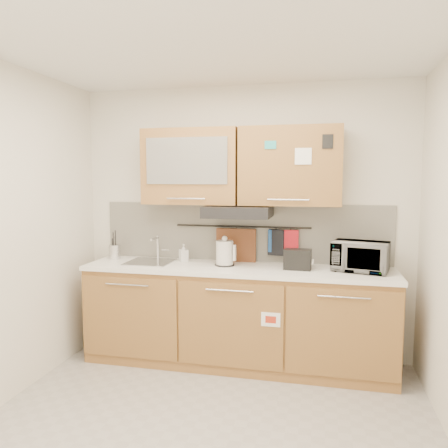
% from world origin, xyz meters
% --- Properties ---
extents(floor, '(3.20, 3.20, 0.00)m').
position_xyz_m(floor, '(0.00, 0.00, 0.00)').
color(floor, '#9E9993').
rests_on(floor, ground).
extents(ceiling, '(3.20, 3.20, 0.00)m').
position_xyz_m(ceiling, '(0.00, 0.00, 2.60)').
color(ceiling, white).
rests_on(ceiling, wall_back).
extents(wall_back, '(3.20, 0.00, 3.20)m').
position_xyz_m(wall_back, '(0.00, 1.50, 1.30)').
color(wall_back, silver).
rests_on(wall_back, ground).
extents(base_cabinet, '(2.80, 0.64, 0.88)m').
position_xyz_m(base_cabinet, '(0.00, 1.19, 0.41)').
color(base_cabinet, '#A9763C').
rests_on(base_cabinet, floor).
extents(countertop, '(2.82, 0.62, 0.04)m').
position_xyz_m(countertop, '(0.00, 1.19, 0.90)').
color(countertop, white).
rests_on(countertop, base_cabinet).
extents(backsplash, '(2.80, 0.02, 0.56)m').
position_xyz_m(backsplash, '(0.00, 1.49, 1.20)').
color(backsplash, silver).
rests_on(backsplash, countertop).
extents(upper_cabinets, '(1.82, 0.37, 0.70)m').
position_xyz_m(upper_cabinets, '(-0.00, 1.32, 1.83)').
color(upper_cabinets, '#A9763C').
rests_on(upper_cabinets, wall_back).
extents(range_hood, '(0.60, 0.46, 0.10)m').
position_xyz_m(range_hood, '(0.00, 1.25, 1.42)').
color(range_hood, black).
rests_on(range_hood, upper_cabinets).
extents(sink, '(0.42, 0.40, 0.26)m').
position_xyz_m(sink, '(-0.85, 1.21, 0.92)').
color(sink, silver).
rests_on(sink, countertop).
extents(utensil_rail, '(1.30, 0.02, 0.02)m').
position_xyz_m(utensil_rail, '(0.00, 1.45, 1.26)').
color(utensil_rail, black).
rests_on(utensil_rail, backsplash).
extents(utensil_crock, '(0.12, 0.12, 0.29)m').
position_xyz_m(utensil_crock, '(-1.26, 1.30, 0.99)').
color(utensil_crock, silver).
rests_on(utensil_crock, countertop).
extents(kettle, '(0.20, 0.19, 0.28)m').
position_xyz_m(kettle, '(-0.12, 1.22, 1.03)').
color(kettle, silver).
rests_on(kettle, countertop).
extents(toaster, '(0.24, 0.15, 0.18)m').
position_xyz_m(toaster, '(0.55, 1.19, 1.01)').
color(toaster, black).
rests_on(toaster, countertop).
extents(microwave, '(0.52, 0.41, 0.26)m').
position_xyz_m(microwave, '(1.08, 1.25, 1.05)').
color(microwave, '#999999').
rests_on(microwave, countertop).
extents(soap_bottle, '(0.11, 0.11, 0.17)m').
position_xyz_m(soap_bottle, '(-0.55, 1.33, 1.01)').
color(soap_bottle, '#999999').
rests_on(soap_bottle, countertop).
extents(cutting_board, '(0.39, 0.03, 0.48)m').
position_xyz_m(cutting_board, '(-0.06, 1.44, 1.00)').
color(cutting_board, brown).
rests_on(cutting_board, utensil_rail).
extents(oven_mitt, '(0.13, 0.05, 0.21)m').
position_xyz_m(oven_mitt, '(0.32, 1.44, 1.13)').
color(oven_mitt, navy).
rests_on(oven_mitt, utensil_rail).
extents(dark_pouch, '(0.16, 0.08, 0.24)m').
position_xyz_m(dark_pouch, '(0.33, 1.44, 1.12)').
color(dark_pouch, black).
rests_on(dark_pouch, utensil_rail).
extents(pot_holder, '(0.15, 0.04, 0.18)m').
position_xyz_m(pot_holder, '(0.47, 1.44, 1.15)').
color(pot_holder, red).
rests_on(pot_holder, utensil_rail).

